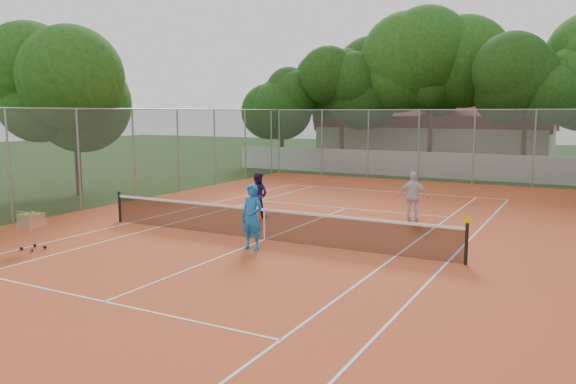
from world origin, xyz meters
The scene contains 12 objects.
ground centered at (0.00, 0.00, 0.00)m, with size 120.00×120.00×0.00m, color #14360E.
court_pad centered at (0.00, 0.00, 0.01)m, with size 18.00×34.00×0.02m, color #C04D25.
court_lines centered at (0.00, 0.00, 0.02)m, with size 10.98×23.78×0.01m, color white.
tennis_net centered at (0.00, 0.00, 0.51)m, with size 11.88×0.10×0.98m, color black.
perimeter_fence centered at (0.00, 0.00, 2.00)m, with size 18.00×34.00×4.00m, color slate.
boundary_wall centered at (0.00, 19.00, 0.75)m, with size 26.00×0.30×1.50m, color white.
clubhouse centered at (-2.00, 29.00, 2.20)m, with size 16.40×9.00×4.40m, color beige.
tropical_trees centered at (0.00, 22.00, 5.00)m, with size 29.00×19.00×10.00m, color black.
player_near centered at (0.30, -1.19, 0.95)m, with size 0.68×0.44×1.86m, color blue.
player_far_left centered at (-2.15, 3.14, 0.85)m, with size 0.81×0.63×1.66m, color #261B52.
player_far_right centered at (3.12, 5.07, 0.90)m, with size 1.03×0.43×1.76m, color silver.
ball_hopper centered at (-5.07, -4.19, 0.59)m, with size 0.55×0.55×1.14m, color silver.
Camera 1 is at (8.53, -14.32, 3.86)m, focal length 35.00 mm.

